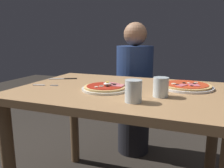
# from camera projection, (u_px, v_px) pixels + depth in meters

# --- Properties ---
(dining_table) EXTENTS (1.18, 0.82, 0.76)m
(dining_table) POSITION_uv_depth(u_px,v_px,m) (121.00, 109.00, 1.28)
(dining_table) COLOR #9E754C
(dining_table) RESTS_ON ground
(pizza_foreground) EXTENTS (0.26, 0.26, 0.05)m
(pizza_foreground) POSITION_uv_depth(u_px,v_px,m) (105.00, 88.00, 1.22)
(pizza_foreground) COLOR silver
(pizza_foreground) RESTS_ON dining_table
(pizza_across_left) EXTENTS (0.30, 0.30, 0.03)m
(pizza_across_left) POSITION_uv_depth(u_px,v_px,m) (186.00, 86.00, 1.27)
(pizza_across_left) COLOR white
(pizza_across_left) RESTS_ON dining_table
(water_glass_near) EXTENTS (0.08, 0.08, 0.10)m
(water_glass_near) POSITION_uv_depth(u_px,v_px,m) (161.00, 88.00, 1.07)
(water_glass_near) COLOR silver
(water_glass_near) RESTS_ON dining_table
(water_glass_far) EXTENTS (0.08, 0.08, 0.10)m
(water_glass_far) POSITION_uv_depth(u_px,v_px,m) (133.00, 93.00, 0.98)
(water_glass_far) COLOR silver
(water_glass_far) RESTS_ON dining_table
(fork) EXTENTS (0.16, 0.05, 0.00)m
(fork) POSITION_uv_depth(u_px,v_px,m) (43.00, 85.00, 1.34)
(fork) COLOR silver
(fork) RESTS_ON dining_table
(knife) EXTENTS (0.18, 0.10, 0.01)m
(knife) POSITION_uv_depth(u_px,v_px,m) (65.00, 79.00, 1.55)
(knife) COLOR silver
(knife) RESTS_ON dining_table
(diner_person) EXTENTS (0.32, 0.32, 1.18)m
(diner_person) POSITION_uv_depth(u_px,v_px,m) (134.00, 93.00, 1.98)
(diner_person) COLOR black
(diner_person) RESTS_ON ground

